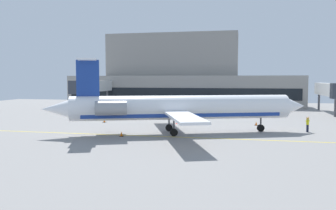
{
  "coord_description": "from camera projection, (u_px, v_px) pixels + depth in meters",
  "views": [
    {
      "loc": [
        11.58,
        -40.83,
        6.76
      ],
      "look_at": [
        1.31,
        7.02,
        3.0
      ],
      "focal_mm": 37.26,
      "sensor_mm": 36.0,
      "label": 1
    }
  ],
  "objects": [
    {
      "name": "ground",
      "position": [
        146.0,
        134.0,
        42.75
      ],
      "size": [
        120.0,
        120.0,
        0.11
      ],
      "color": "gray"
    },
    {
      "name": "terminal_building",
      "position": [
        179.0,
        77.0,
        88.34
      ],
      "size": [
        57.45,
        11.98,
        18.14
      ],
      "color": "gray",
      "rests_on": "ground"
    },
    {
      "name": "jet_bridge_west",
      "position": [
        92.0,
        87.0,
        75.88
      ],
      "size": [
        2.4,
        18.59,
        6.32
      ],
      "color": "silver",
      "rests_on": "ground"
    },
    {
      "name": "jet_bridge_east",
      "position": [
        329.0,
        90.0,
        66.22
      ],
      "size": [
        2.4,
        17.85,
        5.92
      ],
      "color": "silver",
      "rests_on": "ground"
    },
    {
      "name": "regional_jet",
      "position": [
        178.0,
        108.0,
        42.5
      ],
      "size": [
        31.5,
        23.51,
        9.01
      ],
      "color": "white",
      "rests_on": "ground"
    },
    {
      "name": "baggage_tug",
      "position": [
        188.0,
        108.0,
        66.48
      ],
      "size": [
        3.81,
        2.3,
        2.26
      ],
      "color": "#19389E",
      "rests_on": "ground"
    },
    {
      "name": "pushback_tractor",
      "position": [
        270.0,
        111.0,
        61.98
      ],
      "size": [
        2.5,
        3.18,
        2.05
      ],
      "color": "#1E4CB2",
      "rests_on": "ground"
    },
    {
      "name": "fuel_tank",
      "position": [
        260.0,
        105.0,
        69.55
      ],
      "size": [
        6.42,
        2.35,
        2.42
      ],
      "color": "white",
      "rests_on": "ground"
    },
    {
      "name": "marshaller",
      "position": [
        308.0,
        124.0,
        43.83
      ],
      "size": [
        0.61,
        0.68,
        1.94
      ],
      "color": "#191E33",
      "rests_on": "ground"
    },
    {
      "name": "safety_cone_alpha",
      "position": [
        121.0,
        134.0,
        40.64
      ],
      "size": [
        0.47,
        0.47,
        0.55
      ],
      "color": "orange",
      "rests_on": "ground"
    },
    {
      "name": "safety_cone_bravo",
      "position": [
        256.0,
        124.0,
        50.03
      ],
      "size": [
        0.47,
        0.47,
        0.55
      ],
      "color": "orange",
      "rests_on": "ground"
    },
    {
      "name": "safety_cone_charlie",
      "position": [
        104.0,
        121.0,
        53.46
      ],
      "size": [
        0.47,
        0.47,
        0.55
      ],
      "color": "orange",
      "rests_on": "ground"
    }
  ]
}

